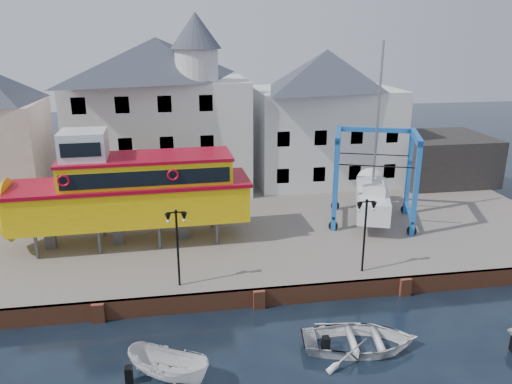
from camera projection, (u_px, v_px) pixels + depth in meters
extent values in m
plane|color=black|center=(259.00, 307.00, 25.86)|extent=(140.00, 140.00, 0.00)
cube|color=#655E56|center=(233.00, 222.00, 36.03)|extent=(44.00, 22.00, 1.00)
cube|color=brown|center=(258.00, 298.00, 25.82)|extent=(44.00, 0.25, 1.00)
cube|color=brown|center=(98.00, 313.00, 24.43)|extent=(0.60, 0.36, 1.00)
cube|color=brown|center=(259.00, 299.00, 25.66)|extent=(0.60, 0.36, 1.00)
cube|color=brown|center=(405.00, 287.00, 26.89)|extent=(0.60, 0.36, 1.00)
cube|color=white|center=(161.00, 136.00, 40.76)|extent=(14.00, 8.00, 9.00)
pyramid|color=#383C49|center=(156.00, 58.00, 38.88)|extent=(14.00, 8.00, 3.20)
cube|color=black|center=(87.00, 187.00, 37.09)|extent=(1.00, 0.08, 1.20)
cube|color=black|center=(129.00, 185.00, 37.55)|extent=(1.00, 0.08, 1.20)
cube|color=black|center=(169.00, 183.00, 38.02)|extent=(1.00, 0.08, 1.20)
cube|color=black|center=(208.00, 181.00, 38.48)|extent=(1.00, 0.08, 1.20)
cube|color=black|center=(83.00, 147.00, 36.17)|extent=(1.00, 0.08, 1.20)
cube|color=black|center=(125.00, 146.00, 36.63)|extent=(1.00, 0.08, 1.20)
cube|color=black|center=(167.00, 144.00, 37.09)|extent=(1.00, 0.08, 1.20)
cube|color=black|center=(207.00, 143.00, 37.55)|extent=(1.00, 0.08, 1.20)
cube|color=black|center=(78.00, 106.00, 35.24)|extent=(1.00, 0.08, 1.20)
cube|color=black|center=(122.00, 105.00, 35.70)|extent=(1.00, 0.08, 1.20)
cube|color=black|center=(165.00, 104.00, 36.17)|extent=(1.00, 0.08, 1.20)
cube|color=black|center=(206.00, 103.00, 36.63)|extent=(1.00, 0.08, 1.20)
cylinder|color=white|center=(197.00, 65.00, 37.21)|extent=(3.20, 3.20, 2.40)
cone|color=#383C49|center=(195.00, 30.00, 36.44)|extent=(3.80, 3.80, 2.60)
cube|color=white|center=(324.00, 135.00, 43.54)|extent=(12.00, 8.00, 8.00)
pyramid|color=#383C49|center=(327.00, 69.00, 41.81)|extent=(12.00, 8.00, 3.20)
cube|color=black|center=(283.00, 176.00, 39.87)|extent=(1.00, 0.08, 1.20)
cube|color=black|center=(319.00, 174.00, 40.33)|extent=(1.00, 0.08, 1.20)
cube|color=black|center=(355.00, 173.00, 40.79)|extent=(1.00, 0.08, 1.20)
cube|color=black|center=(389.00, 171.00, 41.26)|extent=(1.00, 0.08, 1.20)
cube|color=black|center=(284.00, 139.00, 38.95)|extent=(1.00, 0.08, 1.20)
cube|color=black|center=(321.00, 138.00, 39.41)|extent=(1.00, 0.08, 1.20)
cube|color=black|center=(357.00, 137.00, 39.87)|extent=(1.00, 0.08, 1.20)
cube|color=black|center=(392.00, 135.00, 40.33)|extent=(1.00, 0.08, 1.20)
cube|color=black|center=(439.00, 158.00, 43.82)|extent=(8.00, 7.00, 4.00)
cylinder|color=black|center=(178.00, 250.00, 25.45)|extent=(0.12, 0.12, 4.00)
cube|color=black|center=(176.00, 212.00, 24.81)|extent=(0.90, 0.06, 0.06)
sphere|color=black|center=(176.00, 211.00, 24.79)|extent=(0.16, 0.16, 0.16)
cone|color=black|center=(168.00, 218.00, 24.84)|extent=(0.32, 0.32, 0.45)
sphere|color=white|center=(168.00, 221.00, 24.89)|extent=(0.18, 0.18, 0.18)
cone|color=black|center=(184.00, 217.00, 24.96)|extent=(0.32, 0.32, 0.45)
sphere|color=white|center=(184.00, 220.00, 25.01)|extent=(0.18, 0.18, 0.18)
cylinder|color=black|center=(364.00, 237.00, 26.99)|extent=(0.12, 0.12, 4.00)
cube|color=black|center=(367.00, 202.00, 26.35)|extent=(0.90, 0.06, 0.06)
sphere|color=black|center=(367.00, 201.00, 26.33)|extent=(0.16, 0.16, 0.16)
cone|color=black|center=(359.00, 207.00, 26.38)|extent=(0.32, 0.32, 0.45)
sphere|color=white|center=(359.00, 210.00, 26.43)|extent=(0.18, 0.18, 0.18)
cone|color=black|center=(374.00, 206.00, 26.50)|extent=(0.32, 0.32, 0.45)
sphere|color=white|center=(373.00, 209.00, 26.55)|extent=(0.18, 0.18, 0.18)
cylinder|color=#59595E|center=(36.00, 246.00, 28.93)|extent=(0.21, 0.21, 1.51)
cylinder|color=#59595E|center=(46.00, 228.00, 31.55)|extent=(0.21, 0.21, 1.51)
cylinder|color=#59595E|center=(99.00, 241.00, 29.57)|extent=(0.21, 0.21, 1.51)
cylinder|color=#59595E|center=(104.00, 224.00, 32.19)|extent=(0.21, 0.21, 1.51)
cylinder|color=#59595E|center=(159.00, 237.00, 30.21)|extent=(0.21, 0.21, 1.51)
cylinder|color=#59595E|center=(159.00, 221.00, 32.84)|extent=(0.21, 0.21, 1.51)
cylinder|color=#59595E|center=(217.00, 233.00, 30.86)|extent=(0.21, 0.21, 1.51)
cylinder|color=#59595E|center=(212.00, 217.00, 33.48)|extent=(0.21, 0.21, 1.51)
cube|color=#59595E|center=(50.00, 236.00, 30.33)|extent=(0.62, 0.52, 1.51)
cube|color=#59595E|center=(118.00, 231.00, 31.07)|extent=(0.62, 0.52, 1.51)
cube|color=#59595E|center=(183.00, 227.00, 31.80)|extent=(0.62, 0.52, 1.51)
cube|color=#F8AF07|center=(133.00, 202.00, 30.68)|extent=(14.17, 4.25, 2.21)
cube|color=#9F061B|center=(131.00, 183.00, 30.30)|extent=(14.48, 4.42, 0.22)
cube|color=#F8AF07|center=(147.00, 171.00, 30.27)|extent=(10.14, 3.73, 1.61)
cube|color=black|center=(147.00, 179.00, 28.63)|extent=(9.64, 0.36, 0.90)
cube|color=black|center=(147.00, 164.00, 31.88)|extent=(9.64, 0.36, 0.90)
cube|color=#9F061B|center=(146.00, 157.00, 30.00)|extent=(10.35, 3.83, 0.18)
cube|color=white|center=(84.00, 146.00, 29.10)|extent=(2.69, 2.69, 1.83)
cube|color=black|center=(80.00, 150.00, 27.83)|extent=(2.19, 0.13, 0.80)
torus|color=#9F061B|center=(64.00, 181.00, 27.71)|extent=(0.71, 0.16, 0.70)
torus|color=#9F061B|center=(173.00, 175.00, 28.82)|extent=(0.71, 0.16, 0.70)
cube|color=#175AA1|center=(335.00, 186.00, 32.27)|extent=(0.40, 0.40, 6.23)
cylinder|color=black|center=(333.00, 226.00, 33.13)|extent=(0.66, 0.42, 0.62)
cube|color=#175AA1|center=(337.00, 169.00, 36.14)|extent=(0.40, 0.40, 6.23)
cylinder|color=black|center=(335.00, 205.00, 37.01)|extent=(0.66, 0.42, 0.62)
cube|color=#175AA1|center=(416.00, 190.00, 31.42)|extent=(0.40, 0.40, 6.23)
cylinder|color=black|center=(412.00, 231.00, 32.28)|extent=(0.66, 0.42, 0.62)
cube|color=#175AA1|center=(409.00, 172.00, 35.29)|extent=(0.40, 0.40, 6.23)
cylinder|color=black|center=(405.00, 209.00, 36.15)|extent=(0.66, 0.42, 0.62)
cube|color=#175AA1|center=(338.00, 134.00, 33.29)|extent=(1.79, 4.30, 0.44)
cube|color=#175AA1|center=(335.00, 207.00, 34.89)|extent=(1.70, 4.27, 0.19)
cube|color=#175AA1|center=(416.00, 137.00, 32.44)|extent=(1.79, 4.30, 0.44)
cube|color=#175AA1|center=(409.00, 212.00, 34.04)|extent=(1.70, 4.27, 0.19)
cube|color=#175AA1|center=(375.00, 130.00, 34.80)|extent=(5.13, 2.08, 0.31)
cube|color=white|center=(372.00, 200.00, 34.25)|extent=(4.17, 6.97, 1.42)
cone|color=white|center=(370.00, 183.00, 37.95)|extent=(2.41, 2.03, 2.05)
cube|color=#59595E|center=(371.00, 214.00, 34.56)|extent=(0.74, 1.58, 0.62)
cube|color=white|center=(373.00, 188.00, 33.53)|extent=(2.24, 2.99, 0.53)
cylinder|color=#99999E|center=(378.00, 117.00, 32.93)|extent=(0.20, 0.20, 9.79)
cube|color=black|center=(376.00, 166.00, 31.88)|extent=(4.51, 1.70, 0.05)
cube|color=black|center=(374.00, 154.00, 34.88)|extent=(4.51, 1.70, 0.05)
imported|color=white|center=(169.00, 379.00, 20.56)|extent=(3.96, 3.24, 1.46)
imported|color=white|center=(360.00, 348.00, 22.52)|extent=(5.67, 4.40, 1.08)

